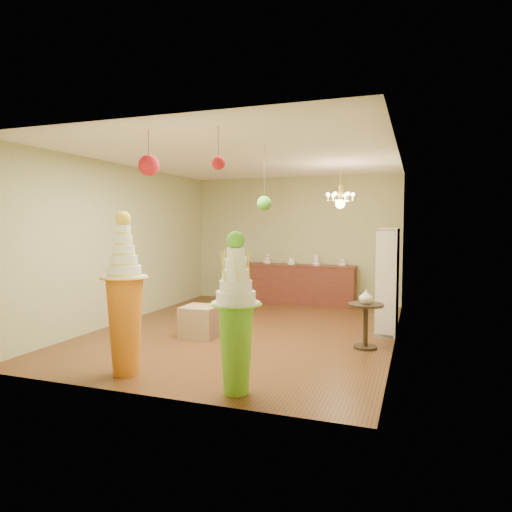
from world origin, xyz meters
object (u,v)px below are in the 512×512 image
(sideboard, at_px, (291,283))
(round_table, at_px, (366,319))
(pedestal_green, at_px, (236,327))
(pedestal_orange, at_px, (125,312))

(sideboard, xyz_separation_m, round_table, (2.10, -3.47, -0.04))
(round_table, bearing_deg, pedestal_green, -116.13)
(pedestal_green, bearing_deg, round_table, 63.87)
(pedestal_green, relative_size, sideboard, 0.59)
(pedestal_green, height_order, sideboard, pedestal_green)
(sideboard, distance_m, round_table, 4.06)
(pedestal_orange, relative_size, round_table, 2.98)
(pedestal_orange, distance_m, sideboard, 5.72)
(pedestal_green, distance_m, sideboard, 5.90)
(pedestal_green, xyz_separation_m, pedestal_orange, (-1.54, 0.14, 0.04))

